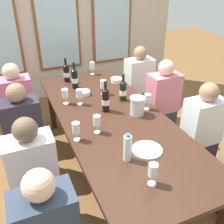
# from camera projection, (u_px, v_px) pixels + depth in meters

# --- Properties ---
(ground_plane) EXTENTS (12.00, 12.00, 0.00)m
(ground_plane) POSITION_uv_depth(u_px,v_px,m) (112.00, 172.00, 2.97)
(ground_plane) COLOR brown
(back_wall_with_windows) EXTENTS (4.21, 0.10, 2.90)m
(back_wall_with_windows) POSITION_uv_depth(u_px,v_px,m) (56.00, 10.00, 4.06)
(back_wall_with_windows) COLOR beige
(back_wall_with_windows) RESTS_ON ground
(dining_table) EXTENTS (1.01, 2.58, 0.74)m
(dining_table) POSITION_uv_depth(u_px,v_px,m) (112.00, 122.00, 2.63)
(dining_table) COLOR #3C2318
(dining_table) RESTS_ON ground
(white_plate_0) EXTENTS (0.25, 0.25, 0.01)m
(white_plate_0) POSITION_uv_depth(u_px,v_px,m) (147.00, 150.00, 2.13)
(white_plate_0) COLOR white
(white_plate_0) RESTS_ON dining_table
(metal_pitcher) EXTENTS (0.16, 0.16, 0.19)m
(metal_pitcher) POSITION_uv_depth(u_px,v_px,m) (137.00, 106.00, 2.60)
(metal_pitcher) COLOR silver
(metal_pitcher) RESTS_ON dining_table
(wine_bottle_0) EXTENTS (0.08, 0.08, 0.31)m
(wine_bottle_0) POSITION_uv_depth(u_px,v_px,m) (66.00, 73.00, 3.33)
(wine_bottle_0) COLOR black
(wine_bottle_0) RESTS_ON dining_table
(wine_bottle_1) EXTENTS (0.08, 0.08, 0.33)m
(wine_bottle_1) POSITION_uv_depth(u_px,v_px,m) (106.00, 100.00, 2.64)
(wine_bottle_1) COLOR black
(wine_bottle_1) RESTS_ON dining_table
(wine_bottle_2) EXTENTS (0.08, 0.08, 0.32)m
(wine_bottle_2) POSITION_uv_depth(u_px,v_px,m) (75.00, 78.00, 3.15)
(wine_bottle_2) COLOR black
(wine_bottle_2) RESTS_ON dining_table
(wine_bottle_3) EXTENTS (0.08, 0.08, 0.31)m
(wine_bottle_3) POSITION_uv_depth(u_px,v_px,m) (123.00, 91.00, 2.86)
(wine_bottle_3) COLOR black
(wine_bottle_3) RESTS_ON dining_table
(tasting_bowl_0) EXTENTS (0.15, 0.15, 0.05)m
(tasting_bowl_0) POSITION_uv_depth(u_px,v_px,m) (116.00, 80.00, 3.36)
(tasting_bowl_0) COLOR white
(tasting_bowl_0) RESTS_ON dining_table
(tasting_bowl_1) EXTENTS (0.15, 0.15, 0.05)m
(tasting_bowl_1) POSITION_uv_depth(u_px,v_px,m) (84.00, 93.00, 3.03)
(tasting_bowl_1) COLOR white
(tasting_bowl_1) RESTS_ON dining_table
(water_bottle) EXTENTS (0.06, 0.06, 0.24)m
(water_bottle) POSITION_uv_depth(u_px,v_px,m) (127.00, 148.00, 1.97)
(water_bottle) COLOR white
(water_bottle) RESTS_ON dining_table
(wine_glass_0) EXTENTS (0.07, 0.07, 0.17)m
(wine_glass_0) POSITION_uv_depth(u_px,v_px,m) (97.00, 121.00, 2.30)
(wine_glass_0) COLOR white
(wine_glass_0) RESTS_ON dining_table
(wine_glass_1) EXTENTS (0.07, 0.07, 0.17)m
(wine_glass_1) POSITION_uv_depth(u_px,v_px,m) (92.00, 66.00, 3.55)
(wine_glass_1) COLOR white
(wine_glass_1) RESTS_ON dining_table
(wine_glass_2) EXTENTS (0.07, 0.07, 0.17)m
(wine_glass_2) POSITION_uv_depth(u_px,v_px,m) (148.00, 99.00, 2.68)
(wine_glass_2) COLOR white
(wine_glass_2) RESTS_ON dining_table
(wine_glass_3) EXTENTS (0.07, 0.07, 0.17)m
(wine_glass_3) POSITION_uv_depth(u_px,v_px,m) (153.00, 171.00, 1.75)
(wine_glass_3) COLOR white
(wine_glass_3) RESTS_ON dining_table
(wine_glass_4) EXTENTS (0.07, 0.07, 0.17)m
(wine_glass_4) POSITION_uv_depth(u_px,v_px,m) (76.00, 128.00, 2.20)
(wine_glass_4) COLOR white
(wine_glass_4) RESTS_ON dining_table
(wine_glass_5) EXTENTS (0.07, 0.07, 0.17)m
(wine_glass_5) POSITION_uv_depth(u_px,v_px,m) (79.00, 94.00, 2.78)
(wine_glass_5) COLOR white
(wine_glass_5) RESTS_ON dining_table
(wine_glass_6) EXTENTS (0.07, 0.07, 0.17)m
(wine_glass_6) POSITION_uv_depth(u_px,v_px,m) (103.00, 85.00, 3.00)
(wine_glass_6) COLOR white
(wine_glass_6) RESTS_ON dining_table
(wine_glass_7) EXTENTS (0.07, 0.07, 0.17)m
(wine_glass_7) POSITION_uv_depth(u_px,v_px,m) (65.00, 94.00, 2.79)
(wine_glass_7) COLOR white
(wine_glass_7) RESTS_ON dining_table
(seated_person_0) EXTENTS (0.38, 0.24, 1.11)m
(seated_person_0) POSITION_uv_depth(u_px,v_px,m) (35.00, 179.00, 2.14)
(seated_person_0) COLOR #282C2F
(seated_person_0) RESTS_ON ground
(seated_person_1) EXTENTS (0.38, 0.24, 1.11)m
(seated_person_1) POSITION_uv_depth(u_px,v_px,m) (201.00, 134.00, 2.70)
(seated_person_1) COLOR #322231
(seated_person_1) RESTS_ON ground
(seated_person_2) EXTENTS (0.38, 0.24, 1.11)m
(seated_person_2) POSITION_uv_depth(u_px,v_px,m) (19.00, 109.00, 3.18)
(seated_person_2) COLOR #2E2F42
(seated_person_2) RESTS_ON ground
(seated_person_3) EXTENTS (0.38, 0.24, 1.11)m
(seated_person_3) POSITION_uv_depth(u_px,v_px,m) (139.00, 86.00, 3.79)
(seated_person_3) COLOR #2C2A31
(seated_person_3) RESTS_ON ground
(seated_person_6) EXTENTS (0.38, 0.24, 1.11)m
(seated_person_6) POSITION_uv_depth(u_px,v_px,m) (25.00, 135.00, 2.69)
(seated_person_6) COLOR #2D3842
(seated_person_6) RESTS_ON ground
(seated_person_7) EXTENTS (0.38, 0.24, 1.11)m
(seated_person_7) POSITION_uv_depth(u_px,v_px,m) (162.00, 104.00, 3.28)
(seated_person_7) COLOR #263A3E
(seated_person_7) RESTS_ON ground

